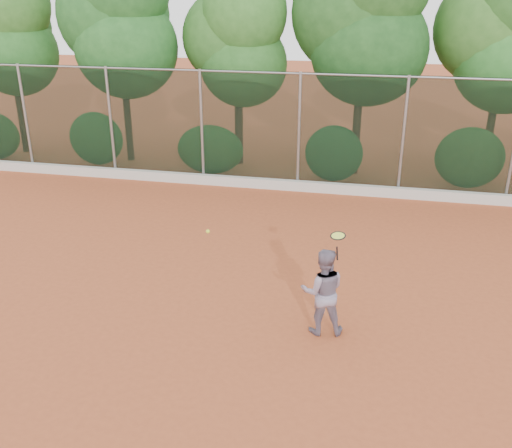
# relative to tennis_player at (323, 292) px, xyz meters

# --- Properties ---
(ground) EXTENTS (80.00, 80.00, 0.00)m
(ground) POSITION_rel_tennis_player_xyz_m (-1.56, 0.71, -0.81)
(ground) COLOR #A74B27
(ground) RESTS_ON ground
(concrete_curb) EXTENTS (24.00, 0.20, 0.30)m
(concrete_curb) POSITION_rel_tennis_player_xyz_m (-1.56, 7.53, -0.66)
(concrete_curb) COLOR #BBB7AE
(concrete_curb) RESTS_ON ground
(tennis_player) EXTENTS (0.88, 0.74, 1.61)m
(tennis_player) POSITION_rel_tennis_player_xyz_m (0.00, 0.00, 0.00)
(tennis_player) COLOR slate
(tennis_player) RESTS_ON ground
(chainlink_fence) EXTENTS (24.09, 0.09, 3.50)m
(chainlink_fence) POSITION_rel_tennis_player_xyz_m (-1.56, 7.71, 1.05)
(chainlink_fence) COLOR black
(chainlink_fence) RESTS_ON ground
(foliage_backdrop) EXTENTS (23.70, 3.63, 7.55)m
(foliage_backdrop) POSITION_rel_tennis_player_xyz_m (-2.11, 9.69, 3.60)
(foliage_backdrop) COLOR #422819
(foliage_backdrop) RESTS_ON ground
(tennis_racket) EXTENTS (0.34, 0.34, 0.52)m
(tennis_racket) POSITION_rel_tennis_player_xyz_m (0.21, -0.09, 1.08)
(tennis_racket) COLOR black
(tennis_racket) RESTS_ON ground
(tennis_ball_in_flight) EXTENTS (0.07, 0.07, 0.07)m
(tennis_ball_in_flight) POSITION_rel_tennis_player_xyz_m (-1.95, -0.35, 1.11)
(tennis_ball_in_flight) COLOR #D0E433
(tennis_ball_in_flight) RESTS_ON ground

